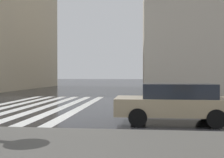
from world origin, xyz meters
The scene contains 3 objects.
ground_plane centered at (0.00, 0.00, 0.00)m, with size 220.00×220.00×0.00m, color black.
zebra_crossing centered at (4.00, 1.73, 0.00)m, with size 13.00×5.50×0.01m.
car_champagne centered at (-1.00, -5.10, 0.76)m, with size 1.85×4.10×1.41m.
Camera 1 is at (-10.75, -3.92, 1.71)m, focal length 43.29 mm.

